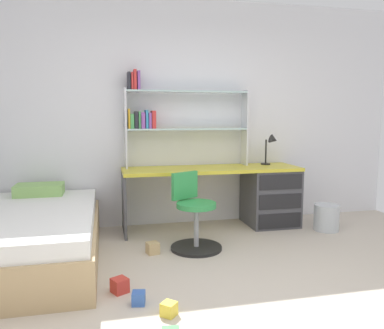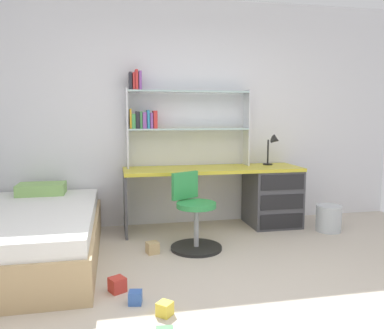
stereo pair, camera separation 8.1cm
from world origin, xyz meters
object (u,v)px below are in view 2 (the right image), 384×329
Objects in this scene: bookshelf_hutch at (171,114)px; bed_platform at (29,236)px; desk at (257,193)px; toy_block_red_1 at (117,285)px; toy_block_yellow_0 at (165,309)px; swivel_chair at (194,220)px; toy_block_blue_2 at (135,298)px; toy_block_natural_3 at (153,248)px; waste_bin at (329,218)px; desk_lamp at (274,145)px.

bookshelf_hutch reaches higher than bed_platform.
toy_block_red_1 is (-1.72, -1.50, -0.35)m from desk.
desk reaches higher than toy_block_yellow_0.
desk reaches higher than toy_block_red_1.
swivel_chair is at bearing -83.14° from bookshelf_hutch.
toy_block_blue_2 is 1.02m from toy_block_natural_3.
desk is 2.61m from bed_platform.
toy_block_blue_2 is (0.12, -0.22, -0.01)m from toy_block_red_1.
toy_block_natural_3 is at bearing -171.31° from waste_bin.
toy_block_red_1 is (-2.45, -1.10, -0.10)m from waste_bin.
bed_platform is (-2.75, -0.78, -0.75)m from desk_lamp.
desk is 2.73× the size of swivel_chair.
bookshelf_hutch is 3.88× the size of desk_lamp.
toy_block_red_1 is at bearing 119.12° from toy_block_blue_2.
swivel_chair is 1.27m from toy_block_blue_2.
toy_block_natural_3 is (0.35, 0.78, 0.00)m from toy_block_red_1.
bookshelf_hutch reaches higher than toy_block_yellow_0.
toy_block_red_1 is at bearing -45.34° from bed_platform.
swivel_chair reaches higher than toy_block_yellow_0.
toy_block_red_1 is at bearing -155.88° from waste_bin.
toy_block_yellow_0 is at bearing -53.99° from toy_block_red_1.
bed_platform is 21.77× the size of toy_block_blue_2.
desk is 1.04× the size of bed_platform.
waste_bin is 2.69m from toy_block_red_1.
desk_lamp reaches higher than desk.
desk_lamp is 3.45× the size of toy_block_red_1.
desk_lamp reaches higher than toy_block_red_1.
waste_bin is (3.25, 0.30, -0.09)m from bed_platform.
desk_lamp is 2.69m from toy_block_red_1.
waste_bin is 3.31× the size of toy_block_blue_2.
toy_block_red_1 is 0.25m from toy_block_blue_2.
toy_block_yellow_0 is at bearing -47.63° from toy_block_blue_2.
bookshelf_hutch is 1.93× the size of swivel_chair.
desk_lamp reaches higher than waste_bin.
desk is 22.77× the size of toy_block_yellow_0.
waste_bin is at bearing 5.23° from bed_platform.
toy_block_blue_2 is at bearing -106.33° from bookshelf_hutch.
desk_lamp is 0.50× the size of swivel_chair.
desk is at bearing -10.05° from bookshelf_hutch.
bed_platform is at bearing -174.77° from waste_bin.
bed_platform is at bearing -164.54° from desk.
bed_platform is 1.39m from toy_block_blue_2.
desk_lamp is at bearing 26.74° from toy_block_natural_3.
swivel_chair is (-0.93, -0.66, -0.11)m from desk.
swivel_chair reaches higher than toy_block_blue_2.
bed_platform is 1.16m from toy_block_natural_3.
toy_block_blue_2 is (-1.59, -1.72, -0.36)m from desk.
bed_platform reaches higher than waste_bin.
toy_block_natural_3 is (-1.37, -0.72, -0.35)m from desk.
toy_block_blue_2 is (-2.33, -1.32, -0.11)m from waste_bin.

